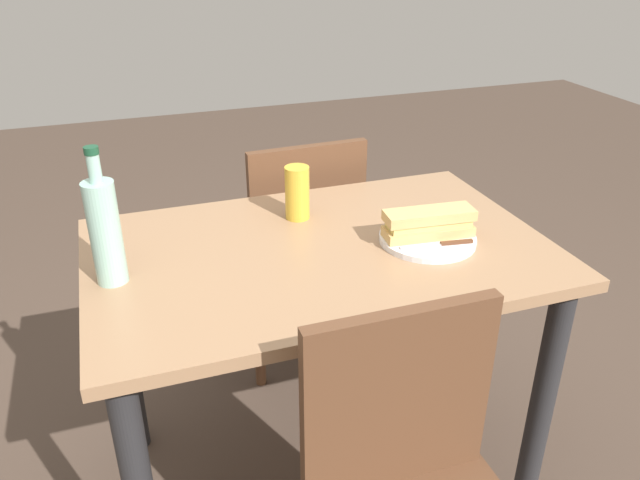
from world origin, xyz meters
name	(u,v)px	position (x,y,z in m)	size (l,w,h in m)	color
ground_plane	(320,472)	(0.00, 0.00, 0.00)	(8.00, 8.00, 0.00)	#47382D
dining_table	(320,293)	(0.00, 0.00, 0.62)	(1.10, 0.71, 0.75)	#997251
chair_near	(298,240)	(-0.11, -0.55, 0.48)	(0.41, 0.41, 0.85)	brown
plate_near	(427,239)	(-0.26, 0.06, 0.76)	(0.24, 0.24, 0.01)	white
baguette_sandwich_near	(429,223)	(-0.26, 0.06, 0.80)	(0.22, 0.09, 0.07)	tan
knife_near	(441,244)	(-0.27, 0.11, 0.77)	(0.18, 0.04, 0.01)	silver
water_bottle	(105,229)	(0.48, 0.00, 0.87)	(0.07, 0.07, 0.31)	#99C6B7
beer_glass	(297,193)	(0.00, -0.18, 0.82)	(0.06, 0.06, 0.14)	gold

